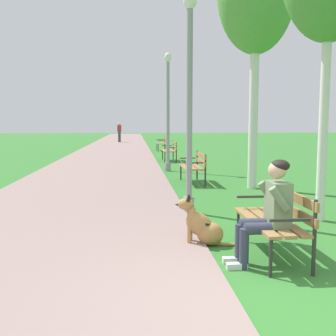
% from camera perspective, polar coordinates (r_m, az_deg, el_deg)
% --- Properties ---
extents(ground_plane, '(120.00, 120.00, 0.00)m').
position_cam_1_polar(ground_plane, '(4.01, 14.15, -18.47)').
color(ground_plane, '#33752D').
extents(paved_path, '(4.24, 60.00, 0.04)m').
position_cam_1_polar(paved_path, '(27.50, -7.25, 2.97)').
color(paved_path, gray).
rests_on(paved_path, ground).
extents(park_bench_near, '(0.55, 1.50, 0.85)m').
position_cam_1_polar(park_bench_near, '(5.26, 14.99, -6.54)').
color(park_bench_near, olive).
rests_on(park_bench_near, ground).
extents(park_bench_mid, '(0.55, 1.50, 0.85)m').
position_cam_1_polar(park_bench_mid, '(11.17, 3.75, 0.48)').
color(park_bench_mid, olive).
rests_on(park_bench_mid, ground).
extents(park_bench_far, '(0.55, 1.50, 0.85)m').
position_cam_1_polar(park_bench_far, '(17.49, 0.36, 2.66)').
color(park_bench_far, olive).
rests_on(park_bench_far, ground).
extents(park_bench_furthest, '(0.55, 1.50, 0.85)m').
position_cam_1_polar(park_bench_furthest, '(23.70, -0.77, 3.66)').
color(park_bench_furthest, olive).
rests_on(park_bench_furthest, ground).
extents(person_seated_on_near_bench, '(0.74, 0.49, 1.25)m').
position_cam_1_polar(person_seated_on_near_bench, '(4.86, 14.00, -5.54)').
color(person_seated_on_near_bench, '#33384C').
rests_on(person_seated_on_near_bench, ground).
extents(dog_shepherd, '(0.82, 0.39, 0.71)m').
position_cam_1_polar(dog_shepherd, '(5.61, 4.90, -8.19)').
color(dog_shepherd, '#B27F47').
rests_on(dog_shepherd, ground).
extents(lamp_post_near, '(0.24, 0.24, 3.96)m').
position_cam_1_polar(lamp_post_near, '(7.41, 3.04, 9.37)').
color(lamp_post_near, gray).
rests_on(lamp_post_near, ground).
extents(lamp_post_mid, '(0.24, 0.24, 3.99)m').
position_cam_1_polar(lamp_post_mid, '(13.86, -0.01, 8.09)').
color(lamp_post_mid, gray).
rests_on(lamp_post_mid, ground).
extents(pedestrian_distant, '(0.32, 0.22, 1.65)m').
position_cam_1_polar(pedestrian_distant, '(33.63, -6.86, 5.01)').
color(pedestrian_distant, '#383842').
rests_on(pedestrian_distant, ground).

